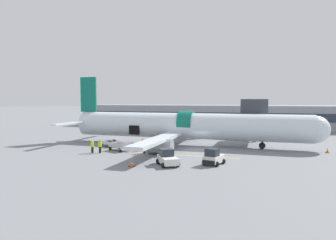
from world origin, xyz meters
name	(u,v)px	position (x,y,z in m)	size (l,w,h in m)	color
ground_plane	(198,150)	(0.00, 0.00, 0.00)	(500.00, 500.00, 0.00)	slate
apron_marking_line	(161,154)	(-3.78, -4.71, 0.00)	(19.55, 0.45, 0.01)	yellow
terminal_strip	(228,116)	(0.00, 35.80, 2.76)	(75.27, 13.29, 5.51)	gray
jet_bridge_stub	(255,111)	(7.16, 9.32, 5.12)	(3.88, 10.08, 6.95)	#4C4C51
airplane	(184,126)	(-2.94, 3.32, 2.87)	(39.17, 32.21, 10.60)	silver
baggage_tug_lead	(213,158)	(3.57, -8.98, 0.74)	(2.36, 2.86, 1.76)	silver
baggage_tug_mid	(167,158)	(-0.97, -10.68, 0.72)	(3.03, 3.45, 1.67)	silver
baggage_cart_loading	(120,147)	(-9.81, -4.19, 0.53)	(3.92, 2.66, 1.09)	#B7BABF
baggage_cart_queued	(110,143)	(-12.86, -1.33, 0.45)	(3.65, 2.61, 1.05)	silver
ground_crew_loader_a	(100,146)	(-11.42, -6.57, 0.89)	(0.51, 0.58, 1.70)	black
ground_crew_loader_b	(143,144)	(-6.84, -3.26, 0.90)	(0.52, 0.59, 1.72)	#1E2338
ground_crew_driver	(144,147)	(-5.94, -4.96, 0.87)	(0.39, 0.57, 1.65)	#1E2338
ground_crew_supervisor	(92,146)	(-12.40, -6.79, 0.89)	(0.50, 0.59, 1.70)	black
safety_cone_nose	(327,150)	(16.45, 2.63, 0.33)	(0.46, 0.46, 0.70)	black
safety_cone_engine_left	(132,164)	(-4.22, -12.45, 0.29)	(0.62, 0.62, 0.63)	black
safety_cone_wingtip	(170,152)	(-2.63, -4.59, 0.26)	(0.52, 0.52, 0.57)	black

